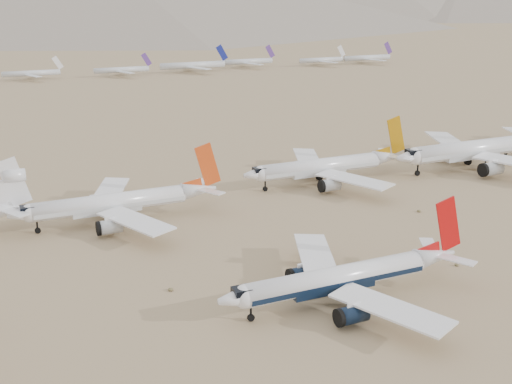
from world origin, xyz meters
TOP-DOWN VIEW (x-y plane):
  - ground at (0.00, 0.00)m, footprint 7000.00×7000.00m
  - main_airliner at (-3.37, -1.77)m, footprint 46.17×45.09m
  - row2_navy_widebody at (81.22, 57.31)m, footprint 58.56×57.26m
  - row2_gold_tail at (30.24, 62.06)m, footprint 48.96×47.88m
  - row2_orange_tail at (-30.30, 54.58)m, footprint 47.39×46.36m
  - distant_storage_row at (-9.59, 322.57)m, footprint 520.35×56.33m
  - desert_scrub at (-11.08, -26.49)m, footprint 247.37×121.67m

SIDE VIEW (x-z plane):
  - ground at x=0.00m, z-range 0.00..0.00m
  - desert_scrub at x=-11.08m, z-range -0.03..0.60m
  - distant_storage_row at x=-9.59m, z-range -3.23..11.95m
  - main_airliner at x=-3.37m, z-range -3.67..12.63m
  - row2_orange_tail at x=-30.30m, z-range -3.71..13.20m
  - row2_gold_tail at x=30.24m, z-range -3.84..13.59m
  - row2_navy_widebody at x=81.22m, z-range -4.60..16.23m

